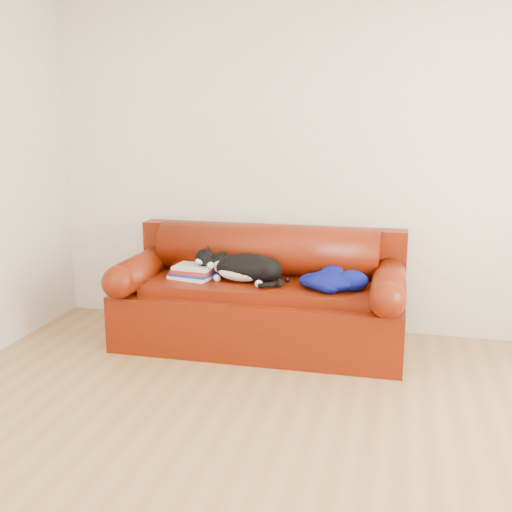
{
  "coord_description": "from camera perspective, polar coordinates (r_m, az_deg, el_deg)",
  "views": [
    {
      "loc": [
        0.55,
        -2.69,
        1.65
      ],
      "look_at": [
        -0.41,
        1.35,
        0.72
      ],
      "focal_mm": 42.0,
      "sensor_mm": 36.0,
      "label": 1
    }
  ],
  "objects": [
    {
      "name": "cat",
      "position": [
        4.38,
        -0.92,
        -1.17
      ],
      "size": [
        0.7,
        0.37,
        0.26
      ],
      "rotation": [
        0.0,
        0.0,
        -0.2
      ],
      "color": "black",
      "rests_on": "sofa_base"
    },
    {
      "name": "room_shell",
      "position": [
        2.74,
        4.48,
        13.03
      ],
      "size": [
        4.52,
        4.02,
        2.61
      ],
      "color": "beige",
      "rests_on": "ground"
    },
    {
      "name": "ground",
      "position": [
        3.2,
        1.59,
        -18.34
      ],
      "size": [
        4.5,
        4.5,
        0.0
      ],
      "primitive_type": "plane",
      "color": "olive",
      "rests_on": "ground"
    },
    {
      "name": "blanket",
      "position": [
        4.24,
        7.3,
        -2.26
      ],
      "size": [
        0.56,
        0.46,
        0.15
      ],
      "rotation": [
        0.0,
        0.0,
        0.35
      ],
      "color": "#021144",
      "rests_on": "sofa_base"
    },
    {
      "name": "sofa_base",
      "position": [
        4.51,
        0.43,
        -5.54
      ],
      "size": [
        2.1,
        0.9,
        0.5
      ],
      "color": "#3F0F02",
      "rests_on": "ground"
    },
    {
      "name": "sofa_back",
      "position": [
        4.66,
        1.1,
        -1.07
      ],
      "size": [
        2.1,
        1.01,
        0.88
      ],
      "color": "#3F0F02",
      "rests_on": "ground"
    },
    {
      "name": "book_stack",
      "position": [
        4.52,
        -5.98,
        -1.5
      ],
      "size": [
        0.35,
        0.3,
        0.1
      ],
      "rotation": [
        0.0,
        0.0,
        -0.16
      ],
      "color": "white",
      "rests_on": "sofa_base"
    }
  ]
}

